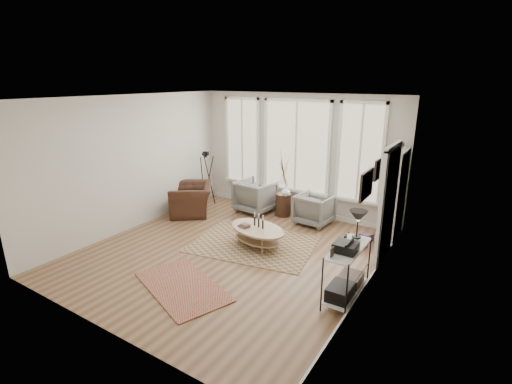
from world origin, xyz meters
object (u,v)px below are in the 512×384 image
Objects in this scene: bookcase at (394,196)px; low_shelf at (347,267)px; coffee_table at (257,232)px; armchair_right at (314,209)px; side_table at (284,186)px; accent_chair at (192,199)px; armchair_left at (256,196)px.

bookcase is 2.56m from low_shelf.
coffee_table is (-2.10, 0.81, -0.20)m from low_shelf.
bookcase is at bearing 38.30° from coffee_table.
side_table is (-0.85, 0.09, 0.40)m from armchair_right.
side_table is at bearing 80.05° from accent_chair.
armchair_left reaches higher than coffee_table.
side_table reaches higher than coffee_table.
armchair_left reaches higher than accent_chair.
low_shelf reaches higher than accent_chair.
side_table reaches higher than armchair_left.
armchair_left is 0.56× the size of side_table.
armchair_right is 0.50× the size of side_table.
side_table is (0.73, 0.10, 0.35)m from armchair_left.
bookcase is 1.80m from armchair_right.
armchair_left is at bearing 141.84° from low_shelf.
side_table is 1.39× the size of accent_chair.
armchair_right is at bearing 70.80° from accent_chair.
low_shelf is 0.92× the size of coffee_table.
side_table is (-0.39, 1.82, 0.44)m from coffee_table.
bookcase is 2.66× the size of armchair_right.
accent_chair is (-1.26, -0.97, -0.03)m from armchair_left.
bookcase is 2.35× the size of armchair_left.
bookcase is at bearing -174.44° from armchair_left.
low_shelf reaches higher than armchair_left.
bookcase is 1.45× the size of coffee_table.
low_shelf is at bearing 147.67° from armchair_left.
bookcase is at bearing 63.81° from accent_chair.
bookcase is at bearing 88.72° from low_shelf.
bookcase is 3.33m from armchair_left.
armchair_right is 0.95m from side_table.
coffee_table is 1.91m from side_table.
low_shelf is at bearing 127.64° from armchair_right.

